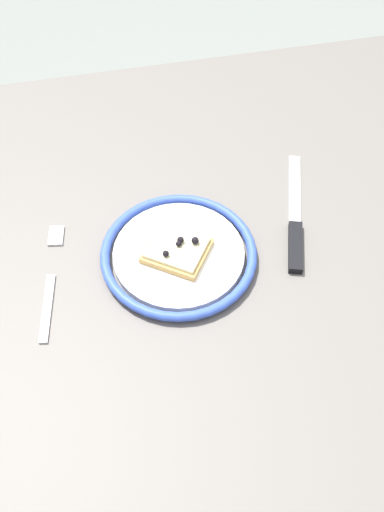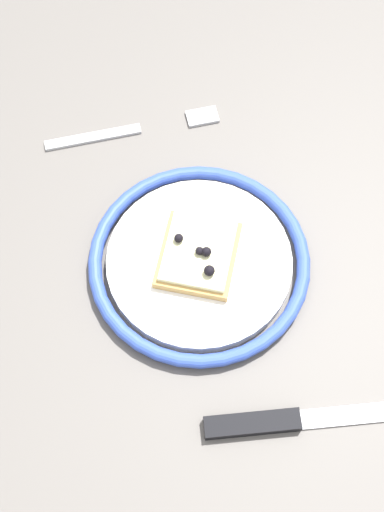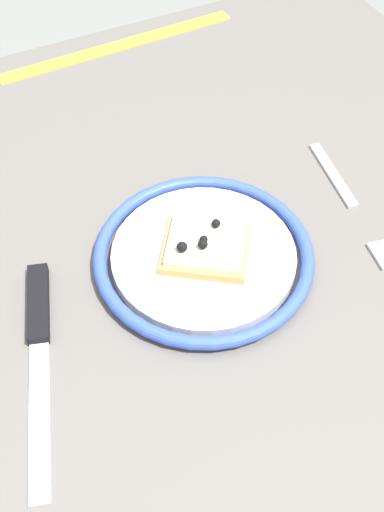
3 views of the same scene
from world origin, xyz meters
The scene contains 6 objects.
ground_plane centered at (0.00, 0.00, 0.00)m, with size 6.00×6.00×0.00m, color slate.
dining_table centered at (0.00, 0.00, 0.63)m, with size 1.04×0.92×0.71m.
plate centered at (-0.05, 0.00, 0.72)m, with size 0.23×0.23×0.02m.
pizza_slice_near centered at (-0.05, 0.00, 0.73)m, with size 0.11×0.11×0.03m.
knife centered at (0.13, 0.01, 0.71)m, with size 0.09×0.23×0.01m.
fork centered at (-0.24, 0.00, 0.71)m, with size 0.05×0.20×0.00m.
Camera 2 is at (0.23, -0.13, 1.37)m, focal length 49.12 mm.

